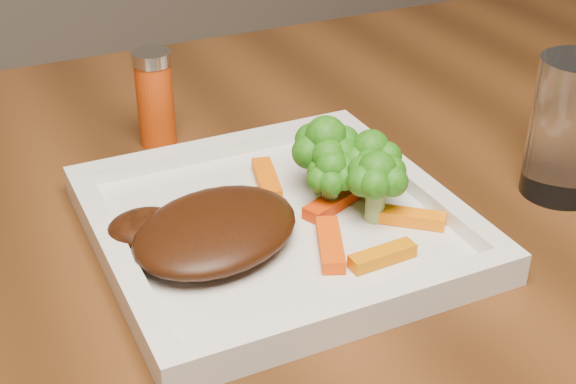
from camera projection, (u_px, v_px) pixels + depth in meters
name	position (u px, v px, depth m)	size (l,w,h in m)	color
plate	(276.00, 229.00, 0.63)	(0.27, 0.27, 0.01)	white
steak	(216.00, 230.00, 0.59)	(0.13, 0.10, 0.03)	#3A1808
broccoli_0	(325.00, 154.00, 0.65)	(0.06, 0.06, 0.07)	#315D0F
broccoli_1	(370.00, 162.00, 0.64)	(0.06, 0.06, 0.06)	#257713
broccoli_2	(376.00, 187.00, 0.61)	(0.06, 0.06, 0.06)	#327A14
broccoli_3	(331.00, 174.00, 0.63)	(0.05, 0.05, 0.06)	#176911
carrot_0	(382.00, 256.00, 0.57)	(0.05, 0.01, 0.01)	#D47003
carrot_1	(409.00, 217.00, 0.62)	(0.06, 0.01, 0.01)	orange
carrot_2	(330.00, 244.00, 0.59)	(0.06, 0.02, 0.01)	#EC4403
carrot_3	(355.00, 161.00, 0.70)	(0.06, 0.02, 0.01)	#D25303
carrot_4	(267.00, 179.00, 0.67)	(0.06, 0.02, 0.01)	#EB6103
carrot_6	(335.00, 201.00, 0.64)	(0.06, 0.02, 0.01)	red
spice_shaker	(155.00, 99.00, 0.74)	(0.03, 0.03, 0.09)	#BC3A0A
drinking_glass	(570.00, 128.00, 0.66)	(0.07, 0.07, 0.12)	white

